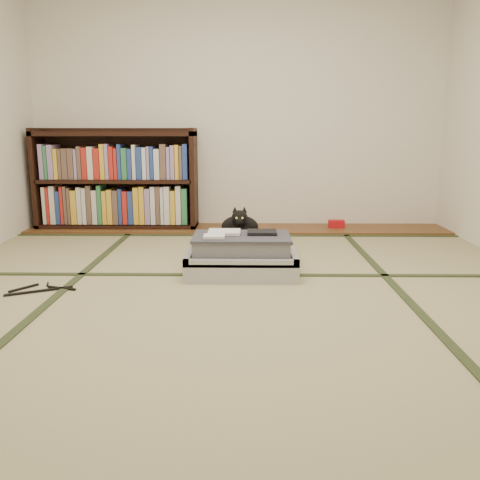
{
  "coord_description": "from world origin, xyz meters",
  "views": [
    {
      "loc": [
        0.1,
        -2.82,
        0.93
      ],
      "look_at": [
        0.05,
        0.35,
        0.25
      ],
      "focal_mm": 38.0,
      "sensor_mm": 36.0,
      "label": 1
    }
  ],
  "objects": [
    {
      "name": "bookcase",
      "position": [
        -1.17,
        2.07,
        0.45
      ],
      "size": [
        1.54,
        0.35,
        0.99
      ],
      "color": "black",
      "rests_on": "wood_strip"
    },
    {
      "name": "tatami_borders",
      "position": [
        0.0,
        0.49,
        0.0
      ],
      "size": [
        4.0,
        4.5,
        0.01
      ],
      "color": "#2D381E",
      "rests_on": "ground"
    },
    {
      "name": "room_shell",
      "position": [
        0.0,
        0.0,
        1.46
      ],
      "size": [
        4.5,
        4.5,
        4.5
      ],
      "color": "white",
      "rests_on": "ground"
    },
    {
      "name": "cable_coil",
      "position": [
        0.22,
        0.96,
        0.15
      ],
      "size": [
        0.1,
        0.1,
        0.02
      ],
      "color": "white",
      "rests_on": "suitcase"
    },
    {
      "name": "red_item",
      "position": [
        0.96,
        2.03,
        0.06
      ],
      "size": [
        0.15,
        0.09,
        0.07
      ],
      "primitive_type": "cube",
      "rotation": [
        0.0,
        0.0,
        -0.03
      ],
      "color": "#B30E15",
      "rests_on": "wood_strip"
    },
    {
      "name": "wood_strip",
      "position": [
        0.0,
        2.0,
        0.01
      ],
      "size": [
        4.0,
        0.5,
        0.02
      ],
      "primitive_type": "cube",
      "color": "brown",
      "rests_on": "ground"
    },
    {
      "name": "hanger",
      "position": [
        -1.13,
        0.06,
        0.01
      ],
      "size": [
        0.39,
        0.26,
        0.01
      ],
      "color": "black",
      "rests_on": "floor"
    },
    {
      "name": "cat",
      "position": [
        0.04,
        0.93,
        0.24
      ],
      "size": [
        0.32,
        0.32,
        0.26
      ],
      "color": "black",
      "rests_on": "suitcase"
    },
    {
      "name": "floor",
      "position": [
        0.0,
        0.0,
        0.0
      ],
      "size": [
        4.5,
        4.5,
        0.0
      ],
      "primitive_type": "plane",
      "color": "tan",
      "rests_on": "ground"
    },
    {
      "name": "suitcase",
      "position": [
        0.06,
        0.63,
        0.1
      ],
      "size": [
        0.72,
        0.96,
        0.28
      ],
      "color": "#A5A5AA",
      "rests_on": "floor"
    }
  ]
}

